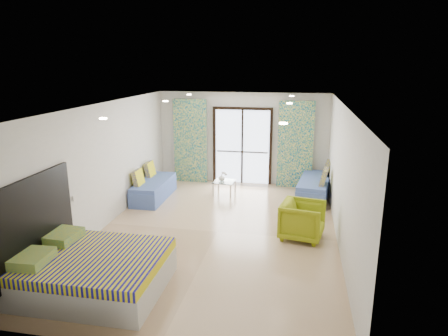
% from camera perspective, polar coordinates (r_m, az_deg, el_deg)
% --- Properties ---
extents(floor, '(5.00, 7.50, 0.01)m').
position_cam_1_polar(floor, '(8.68, -0.99, -9.08)').
color(floor, tan).
rests_on(floor, ground).
extents(ceiling, '(5.00, 7.50, 0.01)m').
position_cam_1_polar(ceiling, '(7.98, -1.08, 8.94)').
color(ceiling, silver).
rests_on(ceiling, ground).
extents(wall_back, '(5.00, 0.01, 2.70)m').
position_cam_1_polar(wall_back, '(11.84, 2.66, 4.23)').
color(wall_back, silver).
rests_on(wall_back, ground).
extents(wall_front, '(5.00, 0.01, 2.70)m').
position_cam_1_polar(wall_front, '(4.85, -10.26, -11.95)').
color(wall_front, silver).
rests_on(wall_front, ground).
extents(wall_left, '(0.01, 7.50, 2.70)m').
position_cam_1_polar(wall_left, '(9.06, -16.71, 0.34)').
color(wall_left, silver).
rests_on(wall_left, ground).
extents(wall_right, '(0.01, 7.50, 2.70)m').
position_cam_1_polar(wall_right, '(8.12, 16.52, -1.29)').
color(wall_right, silver).
rests_on(wall_right, ground).
extents(balcony_door, '(1.76, 0.08, 2.28)m').
position_cam_1_polar(balcony_door, '(11.83, 2.63, 3.77)').
color(balcony_door, black).
rests_on(balcony_door, floor).
extents(balcony_rail, '(1.52, 0.03, 0.04)m').
position_cam_1_polar(balcony_rail, '(11.90, 2.62, 2.32)').
color(balcony_rail, '#595451').
rests_on(balcony_rail, balcony_door).
extents(curtain_left, '(1.00, 0.10, 2.50)m').
position_cam_1_polar(curtain_left, '(12.00, -4.83, 3.85)').
color(curtain_left, silver).
rests_on(curtain_left, floor).
extents(curtain_right, '(1.00, 0.10, 2.50)m').
position_cam_1_polar(curtain_right, '(11.57, 10.16, 3.26)').
color(curtain_right, silver).
rests_on(curtain_right, floor).
extents(downlight_a, '(0.12, 0.12, 0.02)m').
position_cam_1_polar(downlight_a, '(6.57, -16.89, 6.79)').
color(downlight_a, '#FFE0B2').
rests_on(downlight_a, ceiling).
extents(downlight_b, '(0.12, 0.12, 0.02)m').
position_cam_1_polar(downlight_b, '(5.84, 8.48, 6.33)').
color(downlight_b, '#FFE0B2').
rests_on(downlight_b, ceiling).
extents(downlight_c, '(0.12, 0.12, 0.02)m').
position_cam_1_polar(downlight_c, '(9.32, -8.37, 9.44)').
color(downlight_c, '#FFE0B2').
rests_on(downlight_c, ceiling).
extents(downlight_d, '(0.12, 0.12, 0.02)m').
position_cam_1_polar(downlight_d, '(8.82, 9.34, 9.10)').
color(downlight_d, '#FFE0B2').
rests_on(downlight_d, ceiling).
extents(downlight_e, '(0.12, 0.12, 0.02)m').
position_cam_1_polar(downlight_e, '(11.22, -5.03, 10.41)').
color(downlight_e, '#FFE0B2').
rests_on(downlight_e, ceiling).
extents(downlight_f, '(0.12, 0.12, 0.02)m').
position_cam_1_polar(downlight_f, '(10.81, 9.65, 10.10)').
color(downlight_f, '#FFE0B2').
rests_on(downlight_f, ceiling).
extents(headboard, '(0.06, 2.10, 1.50)m').
position_cam_1_polar(headboard, '(7.07, -25.71, -7.15)').
color(headboard, black).
rests_on(headboard, floor).
extents(switch_plate, '(0.02, 0.10, 0.10)m').
position_cam_1_polar(switch_plate, '(8.04, -20.58, -4.04)').
color(switch_plate, silver).
rests_on(switch_plate, wall_left).
extents(bed, '(2.15, 1.76, 0.74)m').
position_cam_1_polar(bed, '(6.86, -18.17, -13.84)').
color(bed, silver).
rests_on(bed, floor).
extents(daybed_left, '(0.71, 1.81, 0.89)m').
position_cam_1_polar(daybed_left, '(10.81, -10.07, -2.88)').
color(daybed_left, '#4862AD').
rests_on(daybed_left, floor).
extents(daybed_right, '(0.99, 2.00, 0.95)m').
position_cam_1_polar(daybed_right, '(10.95, 12.83, -2.70)').
color(daybed_right, '#4862AD').
rests_on(daybed_right, floor).
extents(coffee_table, '(0.62, 0.62, 0.65)m').
position_cam_1_polar(coffee_table, '(10.97, 0.05, -2.08)').
color(coffee_table, silver).
rests_on(coffee_table, floor).
extents(vase, '(0.22, 0.22, 0.17)m').
position_cam_1_polar(vase, '(10.97, -0.32, -1.39)').
color(vase, white).
rests_on(vase, coffee_table).
extents(armchair, '(0.92, 0.96, 0.85)m').
position_cam_1_polar(armchair, '(8.39, 11.16, -7.09)').
color(armchair, '#8C9A13').
rests_on(armchair, floor).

